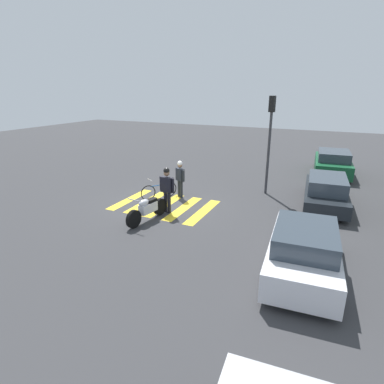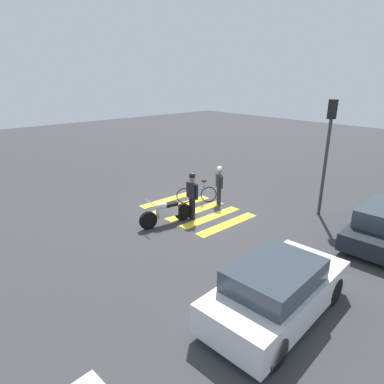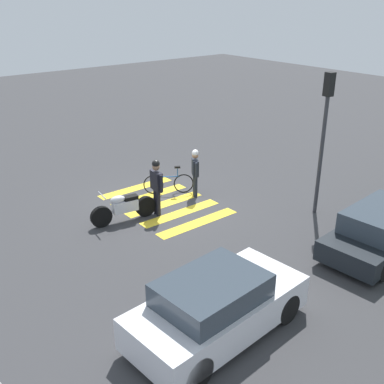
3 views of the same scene
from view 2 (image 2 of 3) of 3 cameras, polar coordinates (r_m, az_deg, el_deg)
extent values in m
plane|color=#38383A|center=(13.95, 0.62, -3.19)|extent=(60.00, 60.00, 0.00)
cylinder|color=black|center=(12.31, -7.46, -4.83)|extent=(0.69, 0.24, 0.67)
cylinder|color=black|center=(12.96, -1.55, -3.40)|extent=(0.69, 0.24, 0.67)
cube|color=silver|center=(12.57, -4.25, -3.30)|extent=(0.83, 0.39, 0.36)
ellipsoid|color=silver|center=(12.37, -5.21, -2.36)|extent=(0.51, 0.31, 0.24)
cube|color=black|center=(12.57, -3.48, -2.10)|extent=(0.47, 0.30, 0.12)
cylinder|color=#A5A5AD|center=(12.08, -7.26, -1.71)|extent=(0.13, 0.62, 0.04)
torus|color=black|center=(14.63, -1.29, -0.63)|extent=(0.62, 0.42, 0.71)
torus|color=black|center=(14.79, 2.86, -0.42)|extent=(0.62, 0.42, 0.71)
cylinder|color=#1E4C8C|center=(14.61, 0.80, 0.51)|extent=(0.72, 0.50, 0.04)
cylinder|color=#1E4C8C|center=(14.61, 2.06, 1.20)|extent=(0.04, 0.04, 0.34)
cube|color=black|center=(14.55, 2.07, 1.87)|extent=(0.22, 0.19, 0.06)
cylinder|color=#99999E|center=(14.45, -0.88, 1.63)|extent=(0.28, 0.40, 0.03)
cylinder|color=black|center=(13.11, -0.19, -2.66)|extent=(0.14, 0.14, 0.87)
cylinder|color=black|center=(12.98, 0.26, -2.90)|extent=(0.14, 0.14, 0.87)
cube|color=black|center=(12.78, 0.03, 0.31)|extent=(0.26, 0.53, 0.62)
sphere|color=#8C664C|center=(12.64, 0.03, 2.30)|extent=(0.24, 0.24, 0.24)
cylinder|color=black|center=(13.02, -0.73, 0.66)|extent=(0.09, 0.09, 0.58)
cylinder|color=black|center=(12.55, 0.83, -0.06)|extent=(0.09, 0.09, 0.58)
sphere|color=black|center=(12.61, 0.03, 2.77)|extent=(0.25, 0.25, 0.25)
cylinder|color=#1E232D|center=(14.47, 4.67, -0.74)|extent=(0.14, 0.14, 0.80)
cylinder|color=#1E232D|center=(14.63, 4.50, -0.51)|extent=(0.14, 0.14, 0.80)
cube|color=#1E232D|center=(14.33, 4.66, 1.94)|extent=(0.41, 0.50, 0.56)
sphere|color=#8C664C|center=(14.21, 4.70, 3.59)|extent=(0.22, 0.22, 0.22)
cylinder|color=#1E232D|center=(14.07, 4.94, 1.60)|extent=(0.09, 0.09, 0.54)
cylinder|color=#1E232D|center=(14.59, 4.38, 2.26)|extent=(0.09, 0.09, 0.54)
sphere|color=white|center=(14.18, 4.71, 3.97)|extent=(0.23, 0.23, 0.23)
cube|color=yellow|center=(15.24, -3.95, -1.25)|extent=(2.95, 0.45, 0.01)
cube|color=yellow|center=(14.58, -1.77, -2.17)|extent=(2.95, 0.45, 0.01)
cube|color=yellow|center=(13.95, 0.62, -3.18)|extent=(2.95, 0.45, 0.01)
cube|color=yellow|center=(13.36, 3.22, -4.27)|extent=(2.95, 0.45, 0.01)
cube|color=yellow|center=(12.79, 6.08, -5.45)|extent=(2.95, 0.45, 0.01)
cylinder|color=black|center=(14.67, 28.92, -3.18)|extent=(0.68, 0.27, 0.66)
cylinder|color=black|center=(12.01, 24.94, -7.26)|extent=(0.68, 0.27, 0.66)
cylinder|color=black|center=(9.71, 14.33, -12.28)|extent=(0.70, 0.27, 0.69)
cylinder|color=black|center=(9.21, 22.82, -15.18)|extent=(0.70, 0.27, 0.69)
cylinder|color=black|center=(7.85, 3.73, -20.14)|extent=(0.70, 0.27, 0.69)
cylinder|color=black|center=(7.23, 13.94, -24.97)|extent=(0.70, 0.27, 0.69)
cube|color=silver|center=(8.30, 14.29, -16.53)|extent=(4.09, 2.04, 0.73)
cube|color=#333D47|center=(7.81, 13.92, -13.53)|extent=(2.25, 1.69, 0.50)
cube|color=#F2EDCC|center=(9.94, 17.26, -9.67)|extent=(0.09, 0.21, 0.12)
cube|color=#F2EDCC|center=(9.59, 23.28, -11.58)|extent=(0.09, 0.21, 0.12)
cylinder|color=#38383D|center=(13.99, 21.62, 3.71)|extent=(0.12, 0.12, 3.80)
cube|color=black|center=(13.62, 22.80, 12.86)|extent=(0.27, 0.27, 0.70)
sphere|color=red|center=(13.71, 23.24, 13.81)|extent=(0.16, 0.16, 0.16)
sphere|color=orange|center=(13.73, 23.11, 12.86)|extent=(0.16, 0.16, 0.16)
sphere|color=green|center=(13.75, 22.99, 11.91)|extent=(0.16, 0.16, 0.16)
camera|label=1|loc=(3.85, -75.38, -3.45)|focal=29.15mm
camera|label=3|loc=(2.63, 133.05, 17.48)|focal=43.35mm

